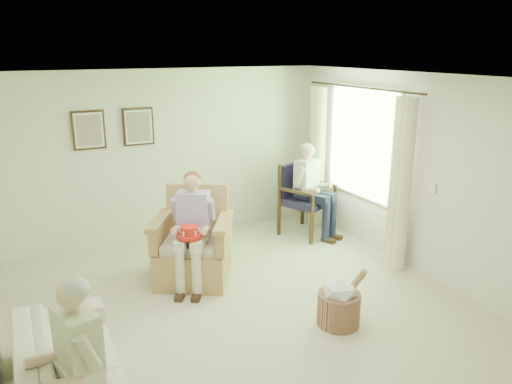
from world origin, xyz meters
TOP-DOWN VIEW (x-y plane):
  - floor at (0.00, 0.00)m, footprint 5.50×5.50m
  - back_wall at (0.00, 2.75)m, footprint 5.00×0.04m
  - front_wall at (0.00, -2.75)m, footprint 5.00×0.04m
  - right_wall at (2.50, 0.00)m, footprint 0.04×5.50m
  - ceiling at (0.00, 0.00)m, footprint 5.00×5.50m
  - window at (2.46, 1.20)m, footprint 0.13×2.50m
  - curtain_left at (2.33, 0.22)m, footprint 0.34×0.34m
  - curtain_right at (2.33, 2.18)m, footprint 0.34×0.34m
  - framed_print_left at (-1.15, 2.71)m, footprint 0.45×0.05m
  - framed_print_right at (-0.45, 2.71)m, footprint 0.45×0.05m
  - wicker_armchair at (-0.25, 1.12)m, footprint 0.92×0.91m
  - wood_armchair at (1.95, 1.94)m, footprint 0.73×0.68m
  - sofa at (-1.95, -0.73)m, footprint 2.13×0.83m
  - person_wicker at (-0.25, 0.96)m, footprint 0.40×0.63m
  - person_dark at (1.95, 1.76)m, footprint 0.40×0.62m
  - person_sofa at (-1.95, -1.10)m, footprint 0.42×0.62m
  - red_hat at (-0.39, 0.80)m, footprint 0.31×0.31m
  - hatbox at (0.78, -0.65)m, footprint 0.57×0.57m

SIDE VIEW (x-z plane):
  - floor at x=0.00m, z-range 0.00..0.00m
  - hatbox at x=0.78m, z-range -0.08..0.61m
  - sofa at x=-1.95m, z-range 0.00..0.62m
  - wicker_armchair at x=-0.25m, z-range -0.21..0.96m
  - wood_armchair at x=1.95m, z-range 0.05..1.17m
  - person_sofa at x=-1.95m, z-range 0.09..1.37m
  - red_hat at x=-0.39m, z-range 0.69..0.83m
  - person_wicker at x=-0.25m, z-range 0.13..1.55m
  - person_dark at x=1.95m, z-range 0.14..1.59m
  - curtain_left at x=2.33m, z-range 0.00..2.30m
  - curtain_right at x=2.33m, z-range 0.00..2.30m
  - back_wall at x=0.00m, z-range 0.00..2.60m
  - front_wall at x=0.00m, z-range 0.00..2.60m
  - right_wall at x=2.50m, z-range 0.00..2.60m
  - window at x=2.46m, z-range 0.77..2.40m
  - framed_print_left at x=-1.15m, z-range 1.51..2.06m
  - framed_print_right at x=-0.45m, z-range 1.51..2.06m
  - ceiling at x=0.00m, z-range 2.59..2.61m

